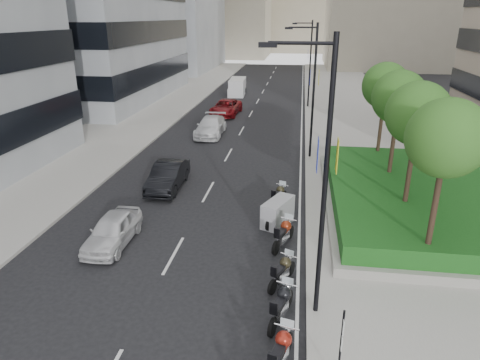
% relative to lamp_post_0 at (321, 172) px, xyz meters
% --- Properties ---
extents(ground, '(160.00, 160.00, 0.00)m').
position_rel_lamp_post_0_xyz_m(ground, '(-4.14, -1.00, -5.07)').
color(ground, black).
rests_on(ground, ground).
extents(sidewalk_right, '(10.00, 100.00, 0.15)m').
position_rel_lamp_post_0_xyz_m(sidewalk_right, '(4.86, 29.00, -4.99)').
color(sidewalk_right, '#9E9B93').
rests_on(sidewalk_right, ground).
extents(sidewalk_left, '(8.00, 100.00, 0.15)m').
position_rel_lamp_post_0_xyz_m(sidewalk_left, '(-16.14, 29.00, -4.99)').
color(sidewalk_left, '#9E9B93').
rests_on(sidewalk_left, ground).
extents(lane_edge, '(0.12, 100.00, 0.01)m').
position_rel_lamp_post_0_xyz_m(lane_edge, '(-0.44, 29.00, -5.06)').
color(lane_edge, silver).
rests_on(lane_edge, ground).
extents(lane_centre, '(0.12, 100.00, 0.01)m').
position_rel_lamp_post_0_xyz_m(lane_centre, '(-5.64, 29.00, -5.06)').
color(lane_centre, silver).
rests_on(lane_centre, ground).
extents(planter, '(10.00, 14.00, 0.40)m').
position_rel_lamp_post_0_xyz_m(planter, '(5.86, 9.00, -4.72)').
color(planter, gray).
rests_on(planter, sidewalk_right).
extents(hedge, '(9.40, 13.40, 0.80)m').
position_rel_lamp_post_0_xyz_m(hedge, '(5.86, 9.00, -4.12)').
color(hedge, '#134414').
rests_on(hedge, planter).
extents(tree_0, '(2.80, 2.80, 6.30)m').
position_rel_lamp_post_0_xyz_m(tree_0, '(4.36, 3.00, 0.36)').
color(tree_0, '#332319').
rests_on(tree_0, planter).
extents(tree_1, '(2.80, 2.80, 6.30)m').
position_rel_lamp_post_0_xyz_m(tree_1, '(4.36, 7.00, 0.36)').
color(tree_1, '#332319').
rests_on(tree_1, planter).
extents(tree_2, '(2.80, 2.80, 6.30)m').
position_rel_lamp_post_0_xyz_m(tree_2, '(4.36, 11.00, 0.36)').
color(tree_2, '#332319').
rests_on(tree_2, planter).
extents(tree_3, '(2.80, 2.80, 6.30)m').
position_rel_lamp_post_0_xyz_m(tree_3, '(4.36, 15.00, 0.36)').
color(tree_3, '#332319').
rests_on(tree_3, planter).
extents(lamp_post_0, '(2.34, 0.45, 9.00)m').
position_rel_lamp_post_0_xyz_m(lamp_post_0, '(0.00, 0.00, 0.00)').
color(lamp_post_0, black).
rests_on(lamp_post_0, ground).
extents(lamp_post_1, '(2.34, 0.45, 9.00)m').
position_rel_lamp_post_0_xyz_m(lamp_post_1, '(0.00, 17.00, 0.00)').
color(lamp_post_1, black).
rests_on(lamp_post_1, ground).
extents(lamp_post_2, '(2.34, 0.45, 9.00)m').
position_rel_lamp_post_0_xyz_m(lamp_post_2, '(0.00, 35.00, 0.00)').
color(lamp_post_2, black).
rests_on(lamp_post_2, ground).
extents(parking_sign, '(0.06, 0.32, 2.50)m').
position_rel_lamp_post_0_xyz_m(parking_sign, '(0.66, -3.00, -3.61)').
color(parking_sign, black).
rests_on(parking_sign, ground).
extents(motorcycle_1, '(0.84, 2.18, 1.11)m').
position_rel_lamp_post_0_xyz_m(motorcycle_1, '(-0.89, -2.59, -4.47)').
color(motorcycle_1, black).
rests_on(motorcycle_1, ground).
extents(motorcycle_2, '(0.88, 2.13, 1.09)m').
position_rel_lamp_post_0_xyz_m(motorcycle_2, '(-0.97, -0.45, -4.48)').
color(motorcycle_2, black).
rests_on(motorcycle_2, ground).
extents(motorcycle_3, '(1.00, 1.87, 1.00)m').
position_rel_lamp_post_0_xyz_m(motorcycle_3, '(-1.03, 1.60, -4.53)').
color(motorcycle_3, black).
rests_on(motorcycle_3, ground).
extents(motorcycle_4, '(0.98, 2.11, 1.10)m').
position_rel_lamp_post_0_xyz_m(motorcycle_4, '(-1.12, 4.43, -4.48)').
color(motorcycle_4, black).
rests_on(motorcycle_4, ground).
extents(motorcycle_5, '(1.57, 2.19, 1.23)m').
position_rel_lamp_post_0_xyz_m(motorcycle_5, '(-1.49, 6.51, -4.45)').
color(motorcycle_5, black).
rests_on(motorcycle_5, ground).
extents(motorcycle_6, '(0.89, 1.95, 1.01)m').
position_rel_lamp_post_0_xyz_m(motorcycle_6, '(-1.57, 8.69, -4.52)').
color(motorcycle_6, black).
rests_on(motorcycle_6, ground).
extents(car_a, '(1.59, 3.94, 1.34)m').
position_rel_lamp_post_0_xyz_m(car_a, '(-8.51, 3.56, -4.39)').
color(car_a, silver).
rests_on(car_a, ground).
extents(car_b, '(1.67, 4.56, 1.49)m').
position_rel_lamp_post_0_xyz_m(car_b, '(-8.05, 10.23, -4.32)').
color(car_b, black).
rests_on(car_b, ground).
extents(car_c, '(2.20, 5.25, 1.51)m').
position_rel_lamp_post_0_xyz_m(car_c, '(-8.01, 22.16, -4.31)').
color(car_c, silver).
rests_on(car_c, ground).
extents(car_d, '(2.81, 5.57, 1.51)m').
position_rel_lamp_post_0_xyz_m(car_d, '(-8.07, 30.09, -4.31)').
color(car_d, maroon).
rests_on(car_d, ground).
extents(delivery_van, '(2.09, 4.90, 2.02)m').
position_rel_lamp_post_0_xyz_m(delivery_van, '(-8.63, 41.73, -4.12)').
color(delivery_van, white).
rests_on(delivery_van, ground).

